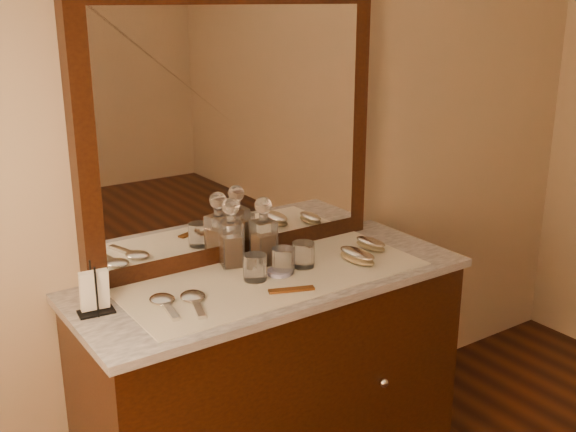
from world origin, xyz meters
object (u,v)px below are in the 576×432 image
at_px(napkin_rack, 95,293).
at_px(mirror_frame, 235,127).
at_px(decanter_left, 231,240).
at_px(comb, 291,290).
at_px(hand_mirror_inner, 194,298).
at_px(pin_dish, 279,272).
at_px(brush_far, 371,244).
at_px(dresser_cabinet, 273,383).
at_px(decanter_right, 264,238).
at_px(hand_mirror_outer, 164,301).
at_px(brush_near, 357,256).

bearing_deg(napkin_rack, mirror_frame, 16.73).
bearing_deg(decanter_left, mirror_frame, 49.24).
bearing_deg(comb, hand_mirror_inner, -178.99).
xyz_separation_m(mirror_frame, pin_dish, (0.02, -0.26, -0.49)).
bearing_deg(brush_far, dresser_cabinet, -179.55).
height_order(decanter_right, hand_mirror_outer, decanter_right).
xyz_separation_m(napkin_rack, brush_far, (1.10, -0.05, -0.04)).
bearing_deg(comb, dresser_cabinet, 101.73).
bearing_deg(brush_far, decanter_left, 164.17).
xyz_separation_m(dresser_cabinet, comb, (-0.03, -0.16, 0.45)).
relative_size(brush_far, hand_mirror_inner, 0.68).
relative_size(dresser_cabinet, pin_dish, 15.94).
height_order(brush_far, hand_mirror_outer, brush_far).
xyz_separation_m(mirror_frame, hand_mirror_outer, (-0.43, -0.26, -0.49)).
distance_m(dresser_cabinet, brush_far, 0.66).
distance_m(napkin_rack, brush_near, 0.97).
bearing_deg(brush_near, hand_mirror_inner, 177.43).
bearing_deg(napkin_rack, decanter_right, 4.45).
relative_size(napkin_rack, decanter_right, 0.65).
height_order(pin_dish, napkin_rack, napkin_rack).
bearing_deg(dresser_cabinet, comb, -99.46).
xyz_separation_m(napkin_rack, decanter_left, (0.55, 0.10, 0.04)).
distance_m(dresser_cabinet, pin_dish, 0.45).
bearing_deg(hand_mirror_inner, pin_dish, 5.01).
xyz_separation_m(pin_dish, napkin_rack, (-0.65, 0.07, 0.06)).
distance_m(pin_dish, decanter_left, 0.22).
xyz_separation_m(hand_mirror_outer, hand_mirror_inner, (0.09, -0.03, 0.00)).
height_order(pin_dish, decanter_right, decanter_right).
bearing_deg(decanter_right, pin_dish, -95.28).
relative_size(decanter_left, brush_far, 1.74).
distance_m(dresser_cabinet, hand_mirror_inner, 0.57).
relative_size(mirror_frame, comb, 7.59).
bearing_deg(pin_dish, napkin_rack, 173.84).
relative_size(dresser_cabinet, mirror_frame, 1.17).
height_order(napkin_rack, decanter_right, decanter_right).
distance_m(napkin_rack, hand_mirror_inner, 0.31).
bearing_deg(brush_near, napkin_rack, 172.21).
height_order(napkin_rack, decanter_left, decanter_left).
height_order(dresser_cabinet, brush_far, brush_far).
height_order(dresser_cabinet, brush_near, brush_near).
bearing_deg(comb, mirror_frame, 107.43).
bearing_deg(hand_mirror_inner, hand_mirror_outer, 158.97).
relative_size(pin_dish, brush_far, 0.59).
distance_m(brush_near, brush_far, 0.16).
xyz_separation_m(napkin_rack, decanter_right, (0.66, 0.05, 0.04)).
xyz_separation_m(dresser_cabinet, hand_mirror_outer, (-0.43, -0.01, 0.45)).
relative_size(brush_near, hand_mirror_outer, 0.81).
bearing_deg(brush_far, comb, -161.68).
bearing_deg(hand_mirror_outer, dresser_cabinet, 1.44).
xyz_separation_m(dresser_cabinet, hand_mirror_inner, (-0.34, -0.05, 0.45)).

